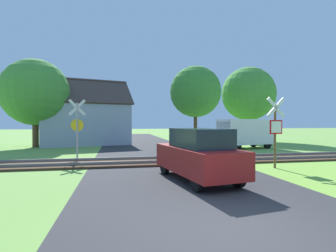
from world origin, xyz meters
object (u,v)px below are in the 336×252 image
Objects in this scene: stop_sign_near at (275,129)px; crossing_sign_far at (77,125)px; parked_car at (198,154)px; tree_left at (35,92)px; house at (85,122)px; mail_truck at (244,132)px; tree_far at (248,94)px; tree_right at (195,92)px.

crossing_sign_far is at bearing -27.59° from stop_sign_near.
crossing_sign_far is 7.59m from parked_car.
tree_left is at bearing 113.51° from parked_car.
house is at bearing 99.55° from parked_car.
mail_truck is at bearing -14.36° from tree_left.
house is at bearing -58.72° from stop_sign_near.
house is 2.07× the size of parked_car.
tree_far is at bearing 9.82° from tree_left.
tree_far is 1.54× the size of mail_truck.
crossing_sign_far reaches higher than parked_car.
tree_far reaches higher than stop_sign_near.
crossing_sign_far is 0.44× the size of tree_right.
tree_left is 1.36× the size of mail_truck.
parked_car is at bearing -58.03° from crossing_sign_far.
house is (-0.80, 10.35, 0.18)m from crossing_sign_far.
stop_sign_near is 0.95× the size of crossing_sign_far.
house is 1.24× the size of tree_left.
tree_left is at bearing -163.55° from house.
tree_left is (-4.37, 8.26, 2.54)m from crossing_sign_far.
house reaches higher than crossing_sign_far.
house is 17.15m from parked_car.
parked_car is (-11.29, -17.62, -4.21)m from tree_far.
crossing_sign_far is 10.38m from house.
stop_sign_near is 0.44× the size of tree_left.
tree_right reaches higher than mail_truck.
tree_left reaches higher than parked_car.
tree_far reaches higher than house.
stop_sign_near is 17.87m from tree_far.
tree_right is 16.50m from parked_car.
tree_right is at bearing 5.13° from tree_left.
stop_sign_near is 8.82m from mail_truck.
tree_right is (0.59, 13.67, 3.19)m from stop_sign_near.
crossing_sign_far is (-8.79, 4.18, 0.13)m from stop_sign_near.
mail_truck is at bearing 46.09° from parked_car.
tree_far is (16.86, 1.44, 3.06)m from house.
parked_car is at bearing 20.16° from stop_sign_near.
tree_far reaches higher than crossing_sign_far.
tree_left is (-20.43, -3.53, -0.70)m from tree_far.
tree_left is (-13.16, 12.44, 2.68)m from stop_sign_near.
tree_far is at bearing 19.02° from tree_right.
house is 1.09× the size of tree_far.
tree_far is 21.35m from parked_car.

